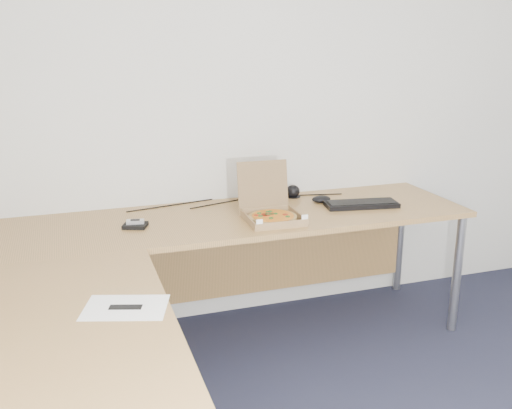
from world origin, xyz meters
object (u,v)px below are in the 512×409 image
object	(u,v)px
keyboard	(361,204)
drinking_glass	(279,197)
wallet	(135,225)
pizza_box	(272,214)
desk	(199,255)

from	to	relation	value
keyboard	drinking_glass	bearing A→B (deg)	172.06
drinking_glass	wallet	distance (m)	0.82
drinking_glass	keyboard	world-z (taller)	drinking_glass
pizza_box	drinking_glass	size ratio (longest dim) A/B	2.81
keyboard	wallet	world-z (taller)	keyboard
pizza_box	drinking_glass	bearing A→B (deg)	62.45
pizza_box	keyboard	distance (m)	0.57
desk	wallet	world-z (taller)	wallet
keyboard	wallet	xyz separation A→B (m)	(-1.26, 0.03, -0.00)
pizza_box	desk	bearing A→B (deg)	-145.22
wallet	pizza_box	bearing A→B (deg)	12.92
drinking_glass	pizza_box	bearing A→B (deg)	-119.48
drinking_glass	desk	bearing A→B (deg)	-138.64
desk	keyboard	world-z (taller)	keyboard
pizza_box	wallet	bearing A→B (deg)	172.95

